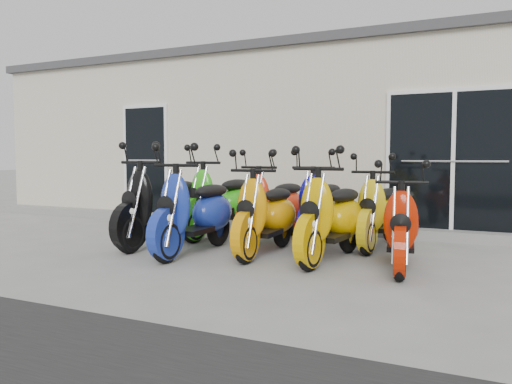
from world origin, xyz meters
TOP-DOWN VIEW (x-y plane):
  - ground at (0.00, 0.00)m, footprint 80.00×80.00m
  - building at (0.00, 5.20)m, footprint 14.00×6.00m
  - roof_cap at (0.00, 5.20)m, footprint 14.20×6.20m
  - front_step at (0.00, 2.02)m, footprint 14.00×0.40m
  - door_left at (-3.20, 2.17)m, footprint 1.07×0.08m
  - door_right at (2.60, 2.17)m, footprint 2.02×0.08m
  - scooter_front_black at (-1.10, -0.20)m, footprint 0.80×2.02m
  - scooter_front_blue at (-0.35, -0.51)m, footprint 0.73×1.96m
  - scooter_front_orange_a at (0.52, -0.18)m, footprint 0.71×1.86m
  - scooter_front_orange_b at (1.40, -0.21)m, footprint 0.87×1.95m
  - scooter_front_red at (2.23, -0.32)m, footprint 0.84×1.75m
  - scooter_back_green at (-0.70, 0.81)m, footprint 0.97×2.06m
  - scooter_back_red at (0.18, 0.86)m, footprint 0.96×1.95m
  - scooter_back_blue at (0.93, 0.86)m, footprint 0.72×1.89m
  - scooter_back_yellow at (1.76, 0.91)m, footprint 0.78×1.83m

SIDE VIEW (x-z plane):
  - ground at x=0.00m, z-range 0.00..0.00m
  - front_step at x=0.00m, z-range 0.00..0.15m
  - scooter_front_red at x=2.23m, z-range 0.00..1.24m
  - scooter_back_yellow at x=1.76m, z-range 0.00..1.32m
  - scooter_front_orange_a at x=0.52m, z-range 0.00..1.36m
  - scooter_back_red at x=0.18m, z-range 0.00..1.38m
  - scooter_back_blue at x=0.93m, z-range 0.00..1.38m
  - scooter_front_orange_b at x=1.40m, z-range 0.00..1.40m
  - scooter_front_blue at x=-0.35m, z-range 0.00..1.44m
  - scooter_back_green at x=-0.70m, z-range 0.00..1.46m
  - scooter_front_black at x=-1.10m, z-range 0.00..1.47m
  - door_left at x=-3.20m, z-range 0.15..2.37m
  - door_right at x=2.60m, z-range 0.15..2.37m
  - building at x=0.00m, z-range 0.00..3.20m
  - roof_cap at x=0.00m, z-range 3.20..3.36m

